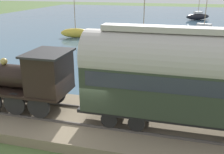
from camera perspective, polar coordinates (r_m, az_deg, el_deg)
ground_plane at (r=13.19m, az=-5.56°, el=-11.54°), size 200.00×200.00×0.00m
harbor_water at (r=54.44m, az=10.73°, el=11.87°), size 80.00×80.00×0.01m
rail_embankment at (r=13.47m, az=-4.87°, el=-9.63°), size 5.02×56.00×0.60m
steam_locomotive at (r=13.94m, az=-17.45°, el=0.12°), size 2.39×5.44×3.62m
passenger_coach at (r=11.65m, az=17.39°, el=0.24°), size 2.32×10.02×4.56m
sailboat_yellow at (r=36.46m, az=-7.94°, el=9.55°), size 2.05×4.14×7.19m
sailboat_white at (r=30.71m, az=6.76°, el=8.03°), size 3.04×4.38×8.87m
sailboat_navy at (r=38.74m, az=19.30°, el=9.37°), size 3.65×6.31×7.94m
sailboat_black at (r=58.48m, az=18.17°, el=12.44°), size 4.27×5.37×6.67m
rowboat_near_shore at (r=18.99m, az=7.92°, el=-0.86°), size 1.75×2.42×0.50m
rowboat_off_pier at (r=17.43m, az=19.61°, el=-3.76°), size 2.32×2.38×0.48m
rowboat_mid_harbor at (r=27.57m, az=-12.64°, el=5.08°), size 2.15×2.07×0.36m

